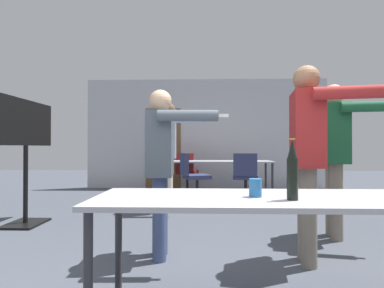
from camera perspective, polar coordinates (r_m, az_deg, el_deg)
back_wall at (r=7.71m, az=2.47°, el=1.88°), size 6.13×0.12×2.80m
conference_table_near at (r=1.92m, az=12.93°, el=-11.79°), size 2.03×0.70×0.75m
conference_table_far at (r=6.61m, az=4.94°, el=-3.73°), size 2.35×0.77×0.75m
tv_screen at (r=4.67m, az=-29.11°, el=0.10°), size 0.44×1.28×1.70m
person_right_polo at (r=2.93m, az=21.29°, el=0.14°), size 0.79×0.75×1.80m
person_center_tall at (r=3.88m, az=25.61°, el=-0.18°), size 0.79×0.76×1.79m
person_near_casual at (r=2.89m, az=-5.78°, el=-2.36°), size 0.76×0.62×1.61m
person_left_plaid at (r=5.03m, az=-4.27°, el=-0.20°), size 0.83×0.63×1.79m
office_chair_side_rolled at (r=7.22m, az=-1.05°, el=-5.64°), size 0.55×0.60×0.91m
office_chair_mid_tucked at (r=5.85m, az=10.17°, el=-6.61°), size 0.53×0.59×0.94m
office_chair_near_pushed at (r=5.84m, az=0.26°, el=-6.62°), size 0.64×0.59×0.94m
beer_bottle at (r=1.81m, az=18.58°, el=-4.89°), size 0.06×0.06×0.35m
drink_cup at (r=1.88m, az=11.97°, el=-8.16°), size 0.08×0.08×0.11m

